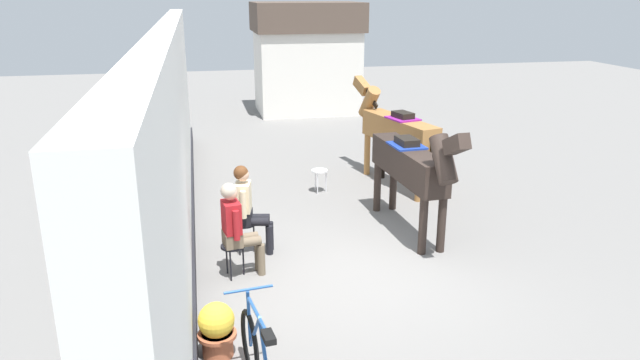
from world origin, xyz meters
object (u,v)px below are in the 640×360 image
at_px(seated_visitor_near, 236,225).
at_px(saddled_horse_near, 412,165).
at_px(spare_stool_white, 320,173).
at_px(seated_visitor_far, 248,205).
at_px(flower_planter_near, 217,329).
at_px(saddled_horse_far, 396,130).

distance_m(seated_visitor_near, saddled_horse_near, 3.11).
bearing_deg(spare_stool_white, saddled_horse_near, -65.93).
bearing_deg(seated_visitor_far, flower_planter_near, -102.75).
relative_size(saddled_horse_near, saddled_horse_far, 1.02).
bearing_deg(seated_visitor_far, saddled_horse_near, 5.30).
bearing_deg(seated_visitor_near, saddled_horse_near, 19.25).
height_order(seated_visitor_near, flower_planter_near, seated_visitor_near).
distance_m(saddled_horse_far, spare_stool_white, 1.80).
relative_size(seated_visitor_near, flower_planter_near, 2.17).
xyz_separation_m(saddled_horse_near, flower_planter_near, (-3.28, -2.90, -0.82)).
xyz_separation_m(seated_visitor_near, flower_planter_near, (-0.37, -1.88, -0.44)).
bearing_deg(spare_stool_white, saddled_horse_far, 6.46).
bearing_deg(seated_visitor_far, seated_visitor_near, -106.52).
bearing_deg(saddled_horse_near, saddled_horse_far, 76.88).
bearing_deg(flower_planter_near, seated_visitor_near, 78.82).
bearing_deg(saddled_horse_far, seated_visitor_near, -134.79).
relative_size(saddled_horse_near, flower_planter_near, 4.68).
bearing_deg(saddled_horse_far, saddled_horse_near, -103.12).
distance_m(seated_visitor_near, spare_stool_white, 3.84).
bearing_deg(saddled_horse_far, flower_planter_near, -125.58).
bearing_deg(seated_visitor_near, spare_stool_white, 60.67).
height_order(saddled_horse_near, flower_planter_near, saddled_horse_near).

